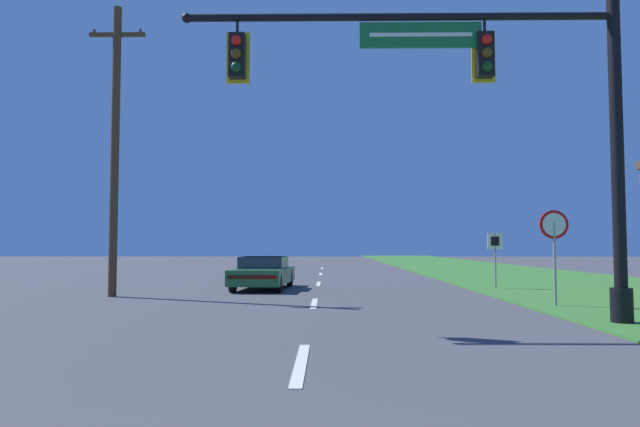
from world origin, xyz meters
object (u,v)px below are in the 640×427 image
Objects in this scene: signal_mast at (504,110)px; route_sign_post at (495,248)px; utility_pole_near at (115,145)px; stop_sign at (554,236)px; car_ahead at (263,273)px.

signal_mast is 4.61× the size of route_sign_post.
signal_mast is 1.00× the size of utility_pole_near.
utility_pole_near reaches higher than stop_sign.
stop_sign reaches higher than route_sign_post.
stop_sign is at bearing -35.78° from car_ahead.
car_ahead is at bearing 35.92° from utility_pole_near.
utility_pole_near is at bearing -165.76° from route_sign_post.
stop_sign is (8.36, -6.02, 1.26)m from car_ahead.
stop_sign is at bearing -12.51° from utility_pole_near.
signal_mast is at bearing -30.26° from utility_pole_near.
car_ahead is (-6.07, 9.30, -3.85)m from signal_mast.
car_ahead is at bearing 144.22° from stop_sign.
route_sign_post is at bearing 74.96° from signal_mast.
car_ahead is 10.38m from stop_sign.
utility_pole_near is (-12.77, 2.83, 2.95)m from stop_sign.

